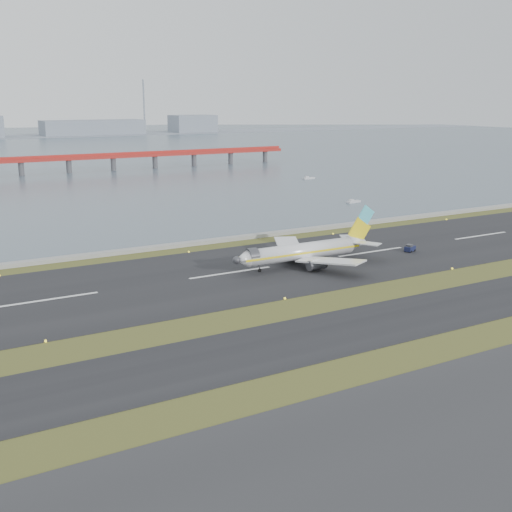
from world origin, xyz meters
The scene contains 9 objects.
ground centered at (0.00, 0.00, 0.00)m, with size 1000.00×1000.00×0.00m, color #3A4619.
taxiway_strip centered at (0.00, -12.00, 0.05)m, with size 1000.00×18.00×0.10m, color black.
runway_strip centered at (0.00, 30.00, 0.05)m, with size 1000.00×45.00×0.10m, color black.
seawall centered at (0.00, 60.00, 0.50)m, with size 1000.00×2.50×1.00m, color gray.
red_pier centered at (20.00, 250.00, 7.28)m, with size 260.00×5.00×10.20m.
airliner centered at (18.47, 27.36, 3.46)m, with size 38.52×32.89×12.80m.
pushback_tug centered at (48.83, 25.33, 0.96)m, with size 3.50×2.71×1.98m.
workboat_near centered at (86.46, 95.70, 0.47)m, with size 6.29×2.85×1.47m.
workboat_far centered at (114.05, 165.15, 0.48)m, with size 6.29×2.22×1.51m.
Camera 1 is at (-63.82, -91.90, 37.43)m, focal length 45.00 mm.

